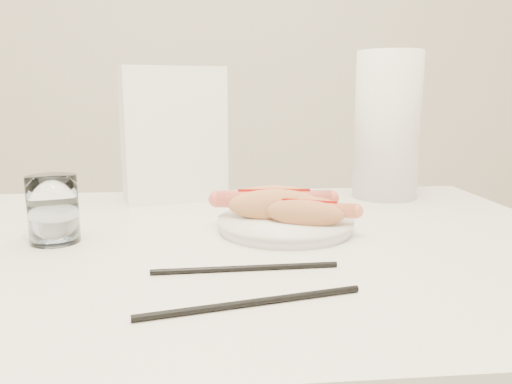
{
  "coord_description": "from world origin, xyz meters",
  "views": [
    {
      "loc": [
        0.01,
        -0.75,
        0.97
      ],
      "look_at": [
        0.09,
        0.02,
        0.82
      ],
      "focal_mm": 35.45,
      "sensor_mm": 36.0,
      "label": 1
    }
  ],
  "objects": [
    {
      "name": "hotdog_right",
      "position": [
        0.16,
        0.01,
        0.79
      ],
      "size": [
        0.15,
        0.1,
        0.04
      ],
      "rotation": [
        0.0,
        0.0,
        -0.39
      ],
      "color": "#CA7F4F",
      "rests_on": "plate"
    },
    {
      "name": "water_glass",
      "position": [
        -0.22,
        0.01,
        0.8
      ],
      "size": [
        0.07,
        0.07,
        0.1
      ],
      "primitive_type": "cylinder",
      "color": "silver",
      "rests_on": "table"
    },
    {
      "name": "paper_towel_roll",
      "position": [
        0.39,
        0.29,
        0.9
      ],
      "size": [
        0.18,
        0.18,
        0.31
      ],
      "primitive_type": "cylinder",
      "rotation": [
        0.0,
        0.0,
        -0.39
      ],
      "color": "white",
      "rests_on": "table"
    },
    {
      "name": "plate",
      "position": [
        0.14,
        0.04,
        0.76
      ],
      "size": [
        0.27,
        0.27,
        0.02
      ],
      "primitive_type": "cylinder",
      "rotation": [
        0.0,
        0.0,
        -0.32
      ],
      "color": "white",
      "rests_on": "table"
    },
    {
      "name": "chopstick_far",
      "position": [
        0.06,
        -0.25,
        0.75
      ],
      "size": [
        0.25,
        0.06,
        0.01
      ],
      "primitive_type": "cylinder",
      "rotation": [
        0.0,
        1.57,
        0.22
      ],
      "color": "black",
      "rests_on": "table"
    },
    {
      "name": "napkin_box",
      "position": [
        -0.06,
        0.32,
        0.89
      ],
      "size": [
        0.23,
        0.16,
        0.27
      ],
      "primitive_type": "cube",
      "rotation": [
        0.0,
        0.0,
        0.25
      ],
      "color": "white",
      "rests_on": "table"
    },
    {
      "name": "chopstick_near",
      "position": [
        0.06,
        -0.14,
        0.75
      ],
      "size": [
        0.24,
        0.02,
        0.01
      ],
      "primitive_type": "cylinder",
      "rotation": [
        0.0,
        1.57,
        0.03
      ],
      "color": "black",
      "rests_on": "table"
    },
    {
      "name": "navy_napkin",
      "position": [
        0.14,
        0.3,
        0.75
      ],
      "size": [
        0.19,
        0.19,
        0.01
      ],
      "primitive_type": "cube",
      "rotation": [
        0.0,
        0.0,
        0.37
      ],
      "color": "#121136",
      "rests_on": "table"
    },
    {
      "name": "table",
      "position": [
        0.0,
        0.0,
        0.69
      ],
      "size": [
        1.2,
        0.8,
        0.75
      ],
      "color": "white",
      "rests_on": "ground"
    },
    {
      "name": "hotdog_left",
      "position": [
        0.12,
        0.06,
        0.79
      ],
      "size": [
        0.19,
        0.08,
        0.05
      ],
      "rotation": [
        0.0,
        0.0,
        -0.07
      ],
      "color": "tan",
      "rests_on": "plate"
    }
  ]
}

